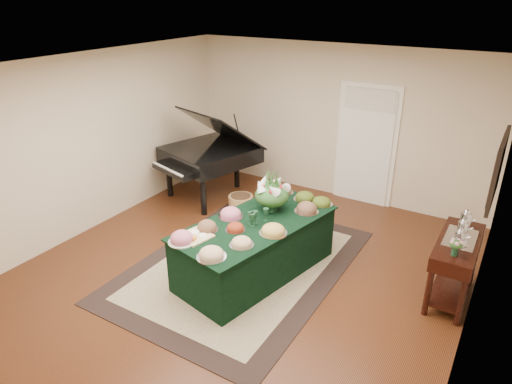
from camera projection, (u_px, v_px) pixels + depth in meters
The scene contains 14 objects.
ground at pixel (245, 270), 6.24m from camera, with size 6.00×6.00×0.00m, color black.
area_rug at pixel (242, 265), 6.34m from camera, with size 2.56×3.58×0.01m.
kitchen_doorway at pixel (366, 147), 7.85m from camera, with size 1.05×0.07×2.10m.
buffet_table at pixel (256, 248), 6.02m from camera, with size 1.49×2.38×0.77m.
food_platters at pixel (257, 218), 5.87m from camera, with size 1.32×2.28×0.15m.
cutting_board at pixel (196, 234), 5.51m from camera, with size 0.42×0.42×0.10m.
green_goblets at pixel (256, 217), 5.79m from camera, with size 0.18×0.29×0.18m.
floral_centerpiece at pixel (272, 191), 6.06m from camera, with size 0.48×0.48×0.48m.
grand_piano at pixel (210, 154), 8.11m from camera, with size 1.77×1.87×1.66m.
wicker_basket at pixel (241, 203), 7.87m from camera, with size 0.42×0.42×0.26m, color olive.
mahogany_sideboard at pixel (457, 254), 5.44m from camera, with size 0.45×1.18×0.81m.
tea_service at pixel (462, 231), 5.32m from camera, with size 0.34×0.74×0.30m.
pink_bouquet at pixel (456, 245), 5.01m from camera, with size 0.16×0.16×0.21m.
wall_painting at pixel (498, 169), 4.87m from camera, with size 0.05×0.95×0.75m.
Camera 1 is at (2.85, -4.42, 3.53)m, focal length 32.00 mm.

